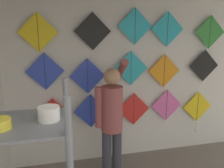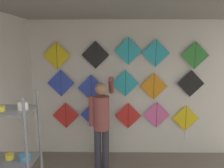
# 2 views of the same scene
# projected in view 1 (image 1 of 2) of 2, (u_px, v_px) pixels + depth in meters

# --- Properties ---
(back_panel) EXTENTS (4.64, 0.06, 2.80)m
(back_panel) POSITION_uv_depth(u_px,v_px,m) (129.00, 76.00, 3.59)
(back_panel) COLOR silver
(back_panel) RESTS_ON ground
(shopkeeper) EXTENTS (0.45, 0.62, 1.77)m
(shopkeeper) POSITION_uv_depth(u_px,v_px,m) (112.00, 117.00, 2.91)
(shopkeeper) COLOR #383842
(shopkeeper) RESTS_ON ground
(kite_0) EXTENTS (0.55, 0.01, 0.55)m
(kite_0) POSITION_uv_depth(u_px,v_px,m) (53.00, 115.00, 3.35)
(kite_0) COLOR red
(kite_1) EXTENTS (0.55, 0.01, 0.55)m
(kite_1) POSITION_uv_depth(u_px,v_px,m) (91.00, 111.00, 3.48)
(kite_1) COLOR blue
(kite_2) EXTENTS (0.55, 0.01, 0.55)m
(kite_2) POSITION_uv_depth(u_px,v_px,m) (134.00, 109.00, 3.64)
(kite_2) COLOR red
(kite_3) EXTENTS (0.55, 0.01, 0.55)m
(kite_3) POSITION_uv_depth(u_px,v_px,m) (167.00, 105.00, 3.76)
(kite_3) COLOR pink
(kite_4) EXTENTS (0.55, 0.04, 0.76)m
(kite_4) POSITION_uv_depth(u_px,v_px,m) (197.00, 109.00, 3.92)
(kite_4) COLOR yellow
(kite_5) EXTENTS (0.55, 0.01, 0.55)m
(kite_5) POSITION_uv_depth(u_px,v_px,m) (45.00, 71.00, 3.18)
(kite_5) COLOR blue
(kite_6) EXTENTS (0.55, 0.01, 0.55)m
(kite_6) POSITION_uv_depth(u_px,v_px,m) (87.00, 76.00, 3.34)
(kite_6) COLOR blue
(kite_7) EXTENTS (0.55, 0.01, 0.55)m
(kite_7) POSITION_uv_depth(u_px,v_px,m) (131.00, 68.00, 3.47)
(kite_7) COLOR #28B2C6
(kite_8) EXTENTS (0.55, 0.01, 0.55)m
(kite_8) POSITION_uv_depth(u_px,v_px,m) (164.00, 71.00, 3.61)
(kite_8) COLOR orange
(kite_9) EXTENTS (0.55, 0.01, 0.55)m
(kite_9) POSITION_uv_depth(u_px,v_px,m) (204.00, 66.00, 3.76)
(kite_9) COLOR black
(kite_10) EXTENTS (0.55, 0.01, 0.55)m
(kite_10) POSITION_uv_depth(u_px,v_px,m) (38.00, 32.00, 3.04)
(kite_10) COLOR yellow
(kite_11) EXTENTS (0.55, 0.01, 0.55)m
(kite_11) POSITION_uv_depth(u_px,v_px,m) (93.00, 31.00, 3.21)
(kite_11) COLOR black
(kite_12) EXTENTS (0.55, 0.01, 0.55)m
(kite_12) POSITION_uv_depth(u_px,v_px,m) (135.00, 26.00, 3.34)
(kite_12) COLOR #28B2C6
(kite_13) EXTENTS (0.55, 0.01, 0.55)m
(kite_13) POSITION_uv_depth(u_px,v_px,m) (168.00, 29.00, 3.46)
(kite_13) COLOR #28B2C6
(kite_14) EXTENTS (0.55, 0.01, 0.55)m
(kite_14) POSITION_uv_depth(u_px,v_px,m) (210.00, 32.00, 3.64)
(kite_14) COLOR #338C38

